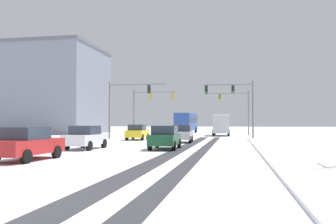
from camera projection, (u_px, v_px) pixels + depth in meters
The scene contains 15 objects.
wheel_track_left_lane at pixel (205, 149), 24.76m from camera, with size 0.72×38.62×0.01m, color #38383D.
wheel_track_right_lane at pixel (182, 148), 25.06m from camera, with size 1.00×38.62×0.01m, color #38383D.
sidewalk_kerb_right at pixel (291, 151), 22.04m from camera, with size 4.00×38.62×0.12m, color white.
traffic_signal_far_left at pixel (148, 103), 49.94m from camera, with size 5.97×0.53×6.50m.
traffic_signal_far_right at pixel (237, 105), 51.59m from camera, with size 5.93×0.46×6.50m.
traffic_signal_near_right at pixel (236, 98), 39.70m from camera, with size 5.51×0.52×6.50m.
traffic_signal_near_left at pixel (125, 99), 40.04m from camera, with size 6.74×0.38×6.50m.
car_yellow_cab_lead at pixel (137, 132), 37.49m from camera, with size 1.93×4.15×1.62m.
car_silver_second at pixel (182, 134), 32.68m from camera, with size 2.02×4.19×1.62m.
car_dark_green_third at pixel (165, 137), 24.42m from camera, with size 1.91×4.14×1.62m.
car_white_fourth at pixel (86, 137), 24.48m from camera, with size 1.88×4.13×1.62m.
car_red_fifth at pixel (27, 144), 17.23m from camera, with size 1.99×4.18×1.62m.
bus_oncoming at pixel (187, 122), 61.52m from camera, with size 2.83×11.05×3.38m.
box_truck_delivery at pixel (221, 124), 49.87m from camera, with size 2.41×7.44×3.02m.
office_building_far_left_block at pixel (31, 91), 61.51m from camera, with size 23.96×15.14×14.74m.
Camera 1 is at (5.95, -7.33, 1.84)m, focal length 37.94 mm.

